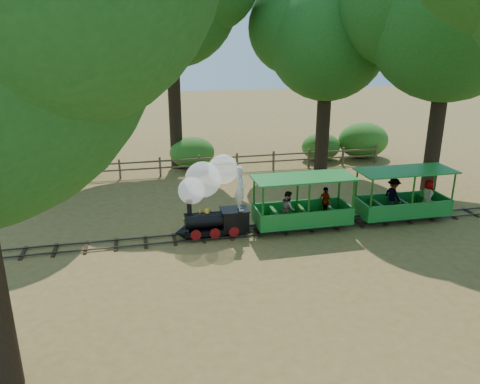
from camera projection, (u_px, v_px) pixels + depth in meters
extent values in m
plane|color=olive|center=(257.00, 233.00, 17.14)|extent=(90.00, 90.00, 0.00)
cube|color=#3F3D3A|center=(259.00, 234.00, 16.84)|extent=(22.00, 0.05, 0.05)
cube|color=#3F3D3A|center=(255.00, 228.00, 17.39)|extent=(22.00, 0.05, 0.05)
cube|color=#382314|center=(257.00, 232.00, 17.13)|extent=(0.12, 1.00, 0.05)
cube|color=#382314|center=(116.00, 245.00, 16.10)|extent=(0.12, 1.00, 0.05)
cube|color=#382314|center=(381.00, 221.00, 18.16)|extent=(0.12, 1.00, 0.05)
cube|color=black|center=(216.00, 229.00, 16.74)|extent=(2.28, 0.73, 0.19)
cylinder|color=black|center=(206.00, 220.00, 16.54)|extent=(1.45, 0.58, 0.58)
cylinder|color=black|center=(189.00, 207.00, 16.25)|extent=(0.17, 0.17, 0.46)
sphere|color=#BD8D2D|center=(207.00, 212.00, 16.45)|extent=(0.27, 0.27, 0.27)
cylinder|color=#BD8D2D|center=(200.00, 212.00, 16.39)|extent=(0.10, 0.10, 0.10)
cube|color=black|center=(234.00, 218.00, 16.75)|extent=(0.93, 0.73, 0.57)
cube|color=black|center=(234.00, 210.00, 16.66)|extent=(0.99, 0.79, 0.04)
cone|color=black|center=(181.00, 233.00, 16.49)|extent=(0.47, 0.66, 0.66)
cylinder|color=#BD8D2D|center=(184.00, 219.00, 16.35)|extent=(0.10, 0.15, 0.15)
cylinder|color=maroon|center=(196.00, 235.00, 16.23)|extent=(0.37, 0.06, 0.37)
cylinder|color=maroon|center=(193.00, 227.00, 16.92)|extent=(0.37, 0.06, 0.37)
cylinder|color=maroon|center=(215.00, 233.00, 16.37)|extent=(0.37, 0.06, 0.37)
cylinder|color=maroon|center=(212.00, 225.00, 17.06)|extent=(0.37, 0.06, 0.37)
cylinder|color=maroon|center=(234.00, 232.00, 16.51)|extent=(0.37, 0.06, 0.37)
cylinder|color=maroon|center=(230.00, 224.00, 17.20)|extent=(0.37, 0.06, 0.37)
sphere|color=white|center=(192.00, 191.00, 16.13)|extent=(0.93, 0.93, 0.93)
sphere|color=white|center=(203.00, 180.00, 16.15)|extent=(1.24, 1.24, 1.24)
sphere|color=white|center=(223.00, 169.00, 16.24)|extent=(1.04, 1.04, 1.04)
imported|color=silver|center=(240.00, 188.00, 16.36)|extent=(0.39, 0.59, 1.61)
cube|color=#1B7E2B|center=(302.00, 220.00, 17.39)|extent=(3.55, 1.36, 0.10)
cube|color=#185A14|center=(302.00, 224.00, 17.43)|extent=(3.19, 0.52, 0.15)
cube|color=#1B7E2B|center=(308.00, 219.00, 16.70)|extent=(3.55, 0.06, 0.52)
cube|color=#1B7E2B|center=(297.00, 207.00, 17.88)|extent=(3.55, 0.06, 0.52)
cube|color=#1B7E2B|center=(304.00, 178.00, 16.85)|extent=(3.70, 1.51, 0.05)
cylinder|color=#185A14|center=(263.00, 209.00, 16.21)|extent=(0.07, 0.07, 1.67)
cylinder|color=#185A14|center=(254.00, 197.00, 17.34)|extent=(0.07, 0.07, 1.67)
cylinder|color=#185A14|center=(353.00, 202.00, 16.90)|extent=(0.07, 0.07, 1.67)
cylinder|color=#185A14|center=(339.00, 191.00, 18.04)|extent=(0.07, 0.07, 1.67)
cube|color=#185A14|center=(275.00, 216.00, 17.09)|extent=(0.13, 1.15, 0.42)
cube|color=#185A14|center=(302.00, 214.00, 17.31)|extent=(0.13, 1.15, 0.42)
cube|color=#185A14|center=(329.00, 212.00, 17.53)|extent=(0.13, 1.15, 0.42)
cylinder|color=black|center=(275.00, 229.00, 16.86)|extent=(0.29, 0.06, 0.29)
cylinder|color=black|center=(270.00, 222.00, 17.51)|extent=(0.29, 0.06, 0.29)
cylinder|color=black|center=(334.00, 224.00, 17.33)|extent=(0.29, 0.06, 0.29)
cylinder|color=black|center=(327.00, 217.00, 17.98)|extent=(0.29, 0.06, 0.29)
imported|color=gray|center=(288.00, 208.00, 16.75)|extent=(0.53, 0.65, 1.24)
imported|color=gray|center=(325.00, 201.00, 17.56)|extent=(0.43, 0.71, 1.13)
cube|color=#1B7E2B|center=(401.00, 212.00, 18.24)|extent=(3.55, 1.36, 0.10)
cube|color=#185A14|center=(401.00, 215.00, 18.28)|extent=(3.19, 0.52, 0.15)
cube|color=#1B7E2B|center=(411.00, 210.00, 17.55)|extent=(3.55, 0.06, 0.52)
cube|color=#1B7E2B|center=(394.00, 199.00, 18.73)|extent=(3.55, 0.06, 0.52)
cube|color=#1B7E2B|center=(406.00, 171.00, 17.70)|extent=(3.70, 1.51, 0.05)
cylinder|color=#185A14|center=(371.00, 200.00, 17.05)|extent=(0.07, 0.07, 1.67)
cylinder|color=#185A14|center=(356.00, 190.00, 18.19)|extent=(0.07, 0.07, 1.67)
cylinder|color=#185A14|center=(453.00, 193.00, 17.75)|extent=(0.07, 0.07, 1.67)
cylinder|color=#185A14|center=(433.00, 184.00, 18.89)|extent=(0.07, 0.07, 1.67)
cube|color=#185A14|center=(377.00, 208.00, 17.93)|extent=(0.13, 1.15, 0.42)
cube|color=#185A14|center=(402.00, 206.00, 18.15)|extent=(0.13, 1.15, 0.42)
cube|color=#185A14|center=(427.00, 203.00, 18.37)|extent=(0.13, 1.15, 0.42)
cylinder|color=black|center=(379.00, 219.00, 17.70)|extent=(0.29, 0.06, 0.29)
cylinder|color=black|center=(370.00, 213.00, 18.36)|extent=(0.29, 0.06, 0.29)
cylinder|color=black|center=(432.00, 215.00, 18.17)|extent=(0.29, 0.06, 0.29)
cylinder|color=black|center=(422.00, 208.00, 18.83)|extent=(0.29, 0.06, 0.29)
imported|color=gray|center=(393.00, 195.00, 17.99)|extent=(0.62, 0.92, 1.32)
imported|color=gray|center=(428.00, 196.00, 17.92)|extent=(0.60, 0.73, 1.28)
cylinder|color=#2D2116|center=(34.00, 159.00, 20.37)|extent=(0.70, 0.70, 3.46)
cylinder|color=#2D2116|center=(25.00, 96.00, 19.50)|extent=(0.52, 0.53, 1.98)
sphere|color=#1C5219|center=(18.00, 49.00, 18.90)|extent=(5.83, 5.83, 5.83)
sphere|color=#1C5219|center=(50.00, 30.00, 18.15)|extent=(4.37, 4.37, 4.37)
cylinder|color=#2D2116|center=(176.00, 123.00, 24.73)|extent=(0.66, 0.66, 4.83)
cylinder|color=#2D2116|center=(172.00, 49.00, 23.51)|extent=(0.50, 0.50, 2.76)
cylinder|color=#2D2116|center=(322.00, 136.00, 24.62)|extent=(0.72, 0.72, 3.65)
cylinder|color=#2D2116|center=(325.00, 80.00, 23.70)|extent=(0.54, 0.54, 2.08)
sphere|color=#1C5219|center=(328.00, 40.00, 23.07)|extent=(5.98, 5.98, 5.98)
sphere|color=#1C5219|center=(365.00, 24.00, 22.31)|extent=(4.48, 4.48, 4.48)
sphere|color=#1C5219|center=(295.00, 27.00, 23.57)|extent=(4.78, 4.78, 4.78)
cylinder|color=#2D2116|center=(433.00, 147.00, 21.11)|extent=(0.68, 0.68, 4.12)
cylinder|color=#2D2116|center=(443.00, 73.00, 20.06)|extent=(0.51, 0.51, 2.36)
sphere|color=#1C5219|center=(451.00, 19.00, 19.36)|extent=(6.83, 6.83, 6.83)
sphere|color=#1C5219|center=(403.00, 2.00, 19.92)|extent=(5.47, 5.47, 5.47)
cube|color=brown|center=(34.00, 174.00, 22.51)|extent=(0.10, 0.10, 1.00)
cube|color=brown|center=(78.00, 172.00, 22.93)|extent=(0.10, 0.10, 1.00)
cube|color=brown|center=(120.00, 169.00, 23.34)|extent=(0.10, 0.10, 1.00)
cube|color=brown|center=(160.00, 167.00, 23.75)|extent=(0.10, 0.10, 1.00)
cube|color=brown|center=(199.00, 165.00, 24.16)|extent=(0.10, 0.10, 1.00)
cube|color=brown|center=(237.00, 162.00, 24.58)|extent=(0.10, 0.10, 1.00)
cube|color=brown|center=(273.00, 160.00, 24.99)|extent=(0.10, 0.10, 1.00)
cube|color=brown|center=(309.00, 158.00, 25.40)|extent=(0.10, 0.10, 1.00)
cube|color=brown|center=(343.00, 156.00, 25.82)|extent=(0.10, 0.10, 1.00)
cube|color=brown|center=(376.00, 154.00, 26.23)|extent=(0.10, 0.10, 1.00)
cube|color=brown|center=(218.00, 158.00, 24.27)|extent=(18.00, 0.06, 0.08)
cube|color=brown|center=(218.00, 164.00, 24.39)|extent=(18.00, 0.06, 0.08)
ellipsoid|color=#2D6B1E|center=(74.00, 161.00, 23.99)|extent=(2.14, 1.64, 1.48)
ellipsoid|color=#2D6B1E|center=(192.00, 152.00, 25.22)|extent=(2.43, 1.87, 1.68)
ellipsoid|color=#2D6B1E|center=(321.00, 147.00, 26.76)|extent=(2.25, 1.73, 1.56)
ellipsoid|color=#2D6B1E|center=(363.00, 140.00, 27.22)|extent=(2.98, 2.29, 2.06)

